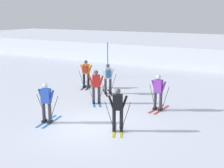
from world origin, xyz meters
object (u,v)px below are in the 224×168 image
skier_orange (86,73)px  skier_black (118,109)px  skier_purple (158,91)px  skier_blue (46,102)px  skier_red (96,86)px  skier_white (108,77)px  trail_marker_pole (108,60)px

skier_orange → skier_black: same height
skier_purple → skier_blue: 5.12m
skier_orange → skier_black: (4.99, -5.26, -0.04)m
skier_black → skier_red: same height
skier_black → skier_purple: bearing=82.7°
skier_white → trail_marker_pole: size_ratio=0.69×
skier_white → skier_blue: bearing=-88.4°
skier_white → skier_orange: size_ratio=1.00×
skier_white → skier_orange: 1.93m
skier_black → skier_orange: bearing=133.5°
skier_white → trail_marker_pole: (-2.34, 4.04, 0.28)m
skier_red → skier_black: bearing=-45.7°
skier_white → skier_purple: 3.85m
trail_marker_pole → skier_red: bearing=-65.0°
skier_white → skier_black: (3.14, -4.71, -0.04)m
skier_black → skier_white: bearing=123.7°
skier_blue → trail_marker_pole: bearing=104.9°
skier_orange → skier_red: (2.30, -2.49, -0.04)m
skier_red → trail_marker_pole: trail_marker_pole is taller
skier_white → skier_black: same height
skier_black → skier_blue: bearing=-168.5°
skier_orange → trail_marker_pole: 3.54m
skier_purple → skier_red: same height
skier_purple → skier_orange: (-5.40, 2.04, 0.04)m
skier_orange → trail_marker_pole: size_ratio=0.69×
skier_black → trail_marker_pole: (-5.49, 8.75, 0.32)m
skier_black → trail_marker_pole: 10.33m
skier_white → skier_blue: (0.15, -5.32, -0.04)m
skier_blue → trail_marker_pole: 9.69m
skier_blue → skier_red: same height
skier_orange → skier_black: 7.25m
skier_purple → skier_red: bearing=-171.7°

